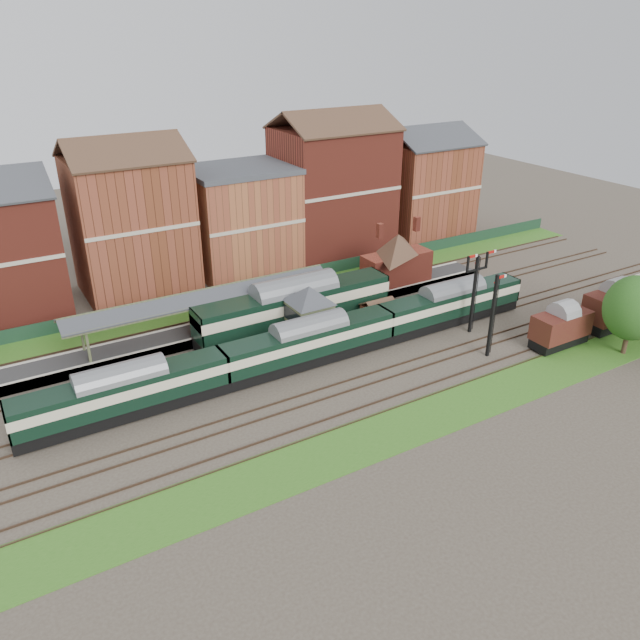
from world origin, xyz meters
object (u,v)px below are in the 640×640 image
dmu_train (310,342)px  platform_railcar (295,306)px  goods_van_a (561,327)px  signal_box (309,314)px  semaphore_bracket (475,289)px

dmu_train → platform_railcar: bearing=72.6°
goods_van_a → signal_box: bearing=148.7°
semaphore_bracket → platform_railcar: semaphore_bracket is taller
dmu_train → goods_van_a: bearing=-22.3°
signal_box → dmu_train: (-1.84, -3.25, -0.96)m
goods_van_a → platform_railcar: bearing=142.1°
signal_box → dmu_train: signal_box is taller
signal_box → goods_van_a: bearing=-31.3°
signal_box → dmu_train: size_ratio=0.12×
platform_railcar → goods_van_a: bearing=-37.9°
signal_box → platform_railcar: size_ratio=0.29×
platform_railcar → goods_van_a: 25.26m
dmu_train → goods_van_a: size_ratio=8.45×
platform_railcar → signal_box: bearing=-93.6°
semaphore_bracket → goods_van_a: semaphore_bracket is taller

